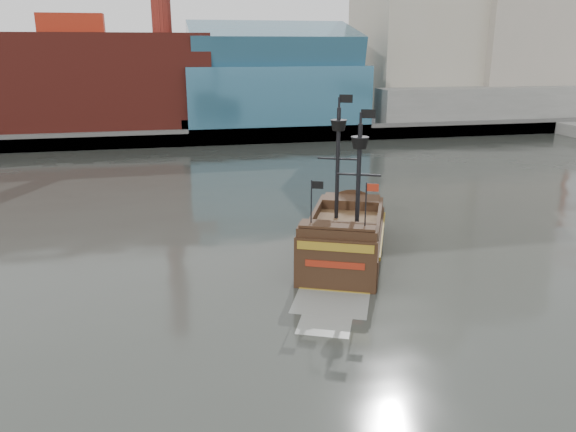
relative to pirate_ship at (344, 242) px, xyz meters
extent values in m
plane|color=#252723|center=(-3.97, -11.25, -1.14)|extent=(400.00, 400.00, 0.00)
cube|color=slate|center=(-3.97, 80.75, -0.14)|extent=(220.00, 60.00, 2.00)
cube|color=#4C4C49|center=(-3.97, 51.25, 0.16)|extent=(220.00, 1.00, 2.60)
cube|color=maroon|center=(-25.97, 60.75, 8.36)|extent=(42.00, 18.00, 15.00)
cube|color=#2C5B75|center=(6.03, 58.75, 5.86)|extent=(30.00, 16.00, 10.00)
cube|color=gray|center=(54.03, 64.75, 19.86)|extent=(18.00, 18.00, 38.00)
cube|color=slate|center=(44.03, 54.75, 3.86)|extent=(40.00, 6.00, 6.00)
cube|color=#2C5B75|center=(6.03, 58.75, 13.86)|extent=(28.00, 14.94, 8.78)
cube|color=slate|center=(74.03, 70.75, 2.36)|extent=(4.00, 4.00, 3.00)
cube|color=black|center=(0.12, 0.27, -0.49)|extent=(10.10, 14.02, 2.81)
cube|color=#442D19|center=(0.12, 0.27, 1.07)|extent=(9.09, 12.62, 0.32)
cube|color=black|center=(2.18, 5.03, 1.45)|extent=(5.24, 4.20, 1.08)
cube|color=black|center=(-2.12, -4.87, 1.88)|extent=(5.39, 3.62, 1.94)
cube|color=black|center=(-2.51, -5.78, 0.15)|extent=(4.96, 2.35, 4.32)
cube|color=olive|center=(-2.57, -5.92, 1.88)|extent=(4.49, 2.01, 0.54)
cube|color=maroon|center=(-2.57, -5.92, 0.69)|extent=(3.50, 1.58, 0.43)
cylinder|color=black|center=(-0.03, 2.10, 5.44)|extent=(0.40, 0.40, 8.42)
cylinder|color=black|center=(0.24, -1.89, 5.12)|extent=(0.40, 0.40, 7.77)
cone|color=black|center=(-0.03, 2.10, 8.35)|extent=(1.56, 1.56, 0.76)
cone|color=black|center=(0.24, -1.89, 7.71)|extent=(1.56, 1.56, 0.76)
cube|color=black|center=(0.42, 1.91, 10.29)|extent=(0.90, 0.42, 0.59)
cube|color=black|center=(0.68, -2.09, 9.65)|extent=(0.90, 0.42, 0.59)
cube|color=#9BA19C|center=(-3.23, -7.44, -1.13)|extent=(5.75, 5.39, 0.02)
camera|label=1|loc=(-12.54, -37.56, 13.97)|focal=35.00mm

